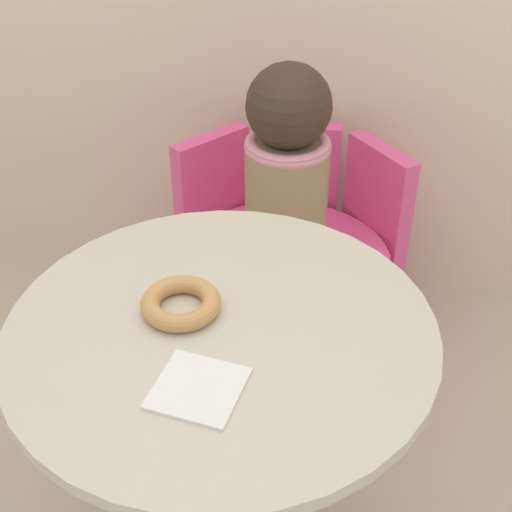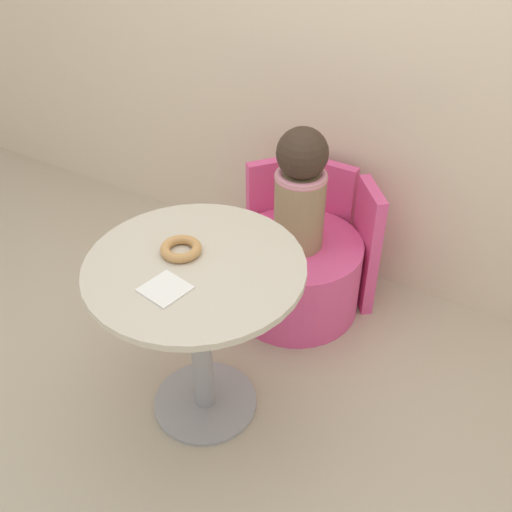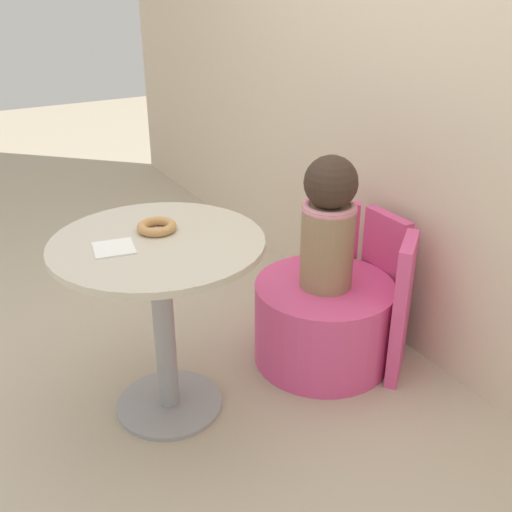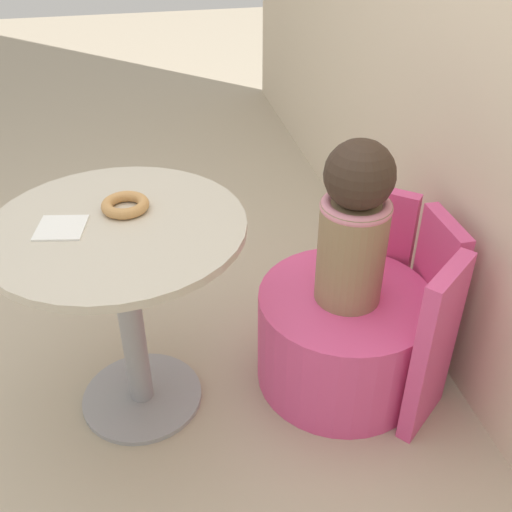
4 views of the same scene
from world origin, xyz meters
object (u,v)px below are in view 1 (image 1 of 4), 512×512
(round_table, at_px, (223,399))
(tub_chair, at_px, (283,306))
(donut, at_px, (181,303))
(child_figure, at_px, (287,167))

(round_table, height_order, tub_chair, round_table)
(tub_chair, height_order, donut, donut)
(child_figure, bearing_deg, round_table, -92.66)
(child_figure, xyz_separation_m, donut, (-0.11, -0.67, 0.09))
(child_figure, distance_m, donut, 0.68)
(tub_chair, xyz_separation_m, donut, (-0.11, -0.67, 0.54))
(tub_chair, distance_m, donut, 0.87)
(round_table, height_order, child_figure, child_figure)
(round_table, xyz_separation_m, child_figure, (0.03, 0.70, 0.11))
(tub_chair, height_order, child_figure, child_figure)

